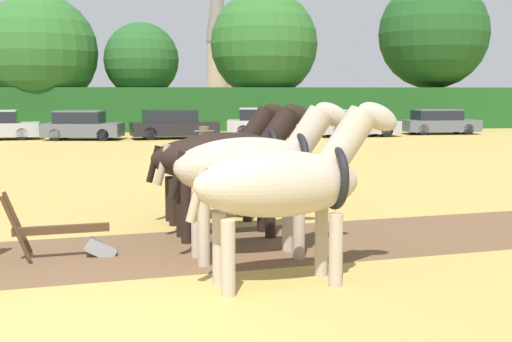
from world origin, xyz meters
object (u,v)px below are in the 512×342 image
(parked_car_far_right, at_px, (356,124))
(parked_car_center_right, at_px, (173,125))
(farmer_beside_team, at_px, (204,160))
(parked_car_center, at_px, (82,126))
(parked_car_end_right, at_px, (439,122))
(tree_left, at_px, (39,52))
(draft_horse_lead_left, at_px, (287,183))
(draft_horse_trail_left, at_px, (232,158))
(church_spire, at_px, (217,30))
(parked_car_right, at_px, (267,123))
(tree_center_right, at_px, (433,34))
(draft_horse_trail_right, at_px, (215,157))
(draft_horse_lead_right, at_px, (255,167))
(plow, at_px, (71,237))
(tree_center_left, at_px, (141,60))
(tree_center, at_px, (264,44))

(parked_car_far_right, bearing_deg, parked_car_center_right, 175.34)
(farmer_beside_team, relative_size, parked_car_center, 0.42)
(parked_car_far_right, xyz_separation_m, parked_car_end_right, (5.35, 1.05, -0.02))
(tree_left, xyz_separation_m, draft_horse_lead_left, (8.09, -33.80, -3.50))
(draft_horse_trail_left, xyz_separation_m, farmer_beside_team, (-0.20, 2.92, -0.34))
(church_spire, xyz_separation_m, parked_car_right, (-2.18, -43.23, -8.89))
(tree_center_right, height_order, church_spire, church_spire)
(draft_horse_trail_right, distance_m, parked_car_right, 22.69)
(parked_car_right, bearing_deg, parked_car_far_right, 1.68)
(draft_horse_lead_left, distance_m, parked_car_end_right, 30.56)
(parked_car_center, bearing_deg, draft_horse_lead_left, -68.30)
(tree_left, distance_m, draft_horse_trail_right, 30.71)
(draft_horse_trail_right, xyz_separation_m, parked_car_center_right, (0.14, 21.55, -0.52))
(tree_center_right, bearing_deg, farmer_beside_team, -123.10)
(tree_left, height_order, parked_car_center, tree_left)
(parked_car_end_right, bearing_deg, farmer_beside_team, -125.18)
(draft_horse_trail_left, xyz_separation_m, parked_car_far_right, (9.90, 22.76, -0.67))
(tree_left, distance_m, draft_horse_trail_left, 32.10)
(draft_horse_trail_right, bearing_deg, tree_left, 98.21)
(parked_car_right, bearing_deg, parked_car_end_right, 12.16)
(farmer_beside_team, relative_size, parked_car_center_right, 0.37)
(parked_car_right, bearing_deg, draft_horse_trail_left, -91.97)
(draft_horse_lead_left, height_order, draft_horse_lead_right, draft_horse_lead_left)
(church_spire, relative_size, plow, 11.14)
(draft_horse_lead_left, distance_m, parked_car_center_right, 25.83)
(parked_car_right, relative_size, parked_car_end_right, 1.07)
(draft_horse_lead_right, bearing_deg, parked_car_center_right, 84.10)
(church_spire, bearing_deg, parked_car_right, -92.89)
(tree_center_left, height_order, church_spire, church_spire)
(church_spire, distance_m, draft_horse_lead_right, 69.01)
(tree_left, distance_m, plow, 32.69)
(tree_center_right, relative_size, farmer_beside_team, 5.72)
(parked_car_center_right, bearing_deg, draft_horse_trail_right, -98.54)
(draft_horse_lead_left, relative_size, parked_car_right, 0.62)
(farmer_beside_team, bearing_deg, tree_left, 116.21)
(draft_horse_lead_right, relative_size, parked_car_far_right, 0.64)
(tree_center_right, bearing_deg, plow, -122.87)
(tree_center_left, relative_size, parked_car_center_right, 1.45)
(tree_center, relative_size, farmer_beside_team, 5.16)
(draft_horse_lead_right, xyz_separation_m, parked_car_center_right, (-0.16, 24.40, -0.66))
(tree_center_left, relative_size, parked_car_far_right, 1.49)
(tree_left, bearing_deg, church_spire, 67.17)
(parked_car_far_right, height_order, parked_car_end_right, parked_car_far_right)
(tree_center, xyz_separation_m, farmer_beside_team, (-6.55, -28.30, -4.47))
(draft_horse_lead_right, xyz_separation_m, parked_car_right, (4.95, 24.91, -0.64))
(plow, distance_m, parked_car_far_right, 26.85)
(tree_center, distance_m, draft_horse_trail_right, 30.79)
(draft_horse_lead_right, distance_m, plow, 2.97)
(tree_center_left, relative_size, church_spire, 0.37)
(parked_car_right, bearing_deg, church_spire, 97.41)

